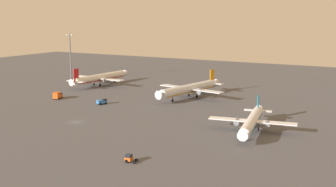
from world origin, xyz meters
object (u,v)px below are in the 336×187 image
at_px(catering_truck, 58,95).
at_px(airplane_taxiway_distant, 99,78).
at_px(baggage_tractor, 102,101).
at_px(pushback_tug, 129,158).
at_px(airplane_terminal_side, 252,121).
at_px(airplane_near_gate, 190,89).
at_px(apron_light_central, 70,54).

bearing_deg(catering_truck, airplane_taxiway_distant, 79.88).
distance_m(baggage_tractor, pushback_tug, 72.43).
height_order(airplane_terminal_side, catering_truck, airplane_terminal_side).
height_order(airplane_terminal_side, airplane_near_gate, airplane_near_gate).
relative_size(catering_truck, pushback_tug, 1.85).
distance_m(airplane_near_gate, catering_truck, 58.79).
height_order(airplane_near_gate, pushback_tug, airplane_near_gate).
xyz_separation_m(airplane_near_gate, catering_truck, (-49.84, -31.09, -2.56)).
bearing_deg(pushback_tug, airplane_terminal_side, -31.42).
relative_size(airplane_taxiway_distant, catering_truck, 6.69).
bearing_deg(airplane_near_gate, airplane_terminal_side, 146.62).
height_order(airplane_near_gate, baggage_tractor, airplane_near_gate).
height_order(catering_truck, apron_light_central, apron_light_central).
bearing_deg(baggage_tractor, airplane_near_gate, 71.37).
relative_size(airplane_near_gate, baggage_tractor, 9.31).
bearing_deg(apron_light_central, airplane_taxiway_distant, -17.43).
relative_size(airplane_near_gate, pushback_tug, 12.85).
xyz_separation_m(airplane_taxiway_distant, pushback_tug, (80.73, -90.38, -2.90)).
relative_size(airplane_terminal_side, apron_light_central, 1.38).
height_order(baggage_tractor, pushback_tug, baggage_tractor).
height_order(airplane_near_gate, airplane_taxiway_distant, airplane_near_gate).
xyz_separation_m(catering_truck, pushback_tug, (74.02, -52.30, -0.51)).
height_order(airplane_near_gate, apron_light_central, apron_light_central).
relative_size(baggage_tractor, apron_light_central, 0.18).
height_order(pushback_tug, apron_light_central, apron_light_central).
bearing_deg(baggage_tractor, pushback_tug, -25.56).
bearing_deg(baggage_tractor, catering_truck, -157.99).
xyz_separation_m(airplane_taxiway_distant, catering_truck, (6.71, -38.08, -2.38)).
relative_size(pushback_tug, apron_light_central, 0.13).
relative_size(airplane_terminal_side, airplane_near_gate, 0.84).
bearing_deg(airplane_terminal_side, catering_truck, -16.22).
bearing_deg(airplane_near_gate, apron_light_central, 0.27).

